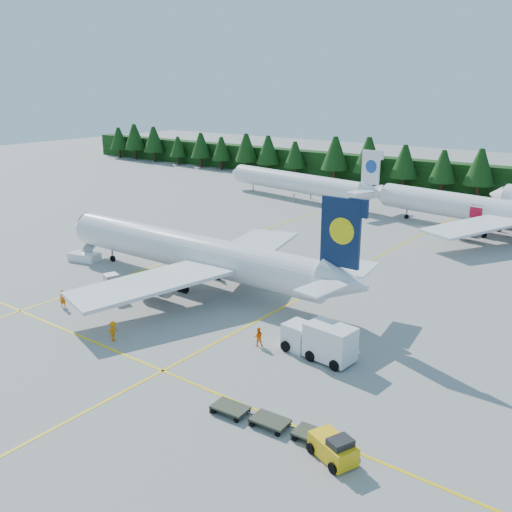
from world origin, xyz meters
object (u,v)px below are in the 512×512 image
Objects in this scene: airliner_navy at (184,251)px; baggage_tug at (334,448)px; airliner_red at (478,209)px; service_truck at (318,339)px; airstairs at (86,254)px.

baggage_tug is at bearing -31.45° from airliner_navy.
airliner_red reaches higher than service_truck.
service_truck is (21.51, -6.67, -2.07)m from airliner_navy.
airliner_red reaches higher than baggage_tug.
airstairs is at bearing -177.30° from baggage_tug.
baggage_tug is (7.72, -10.92, -0.70)m from service_truck.
airliner_navy reaches higher than baggage_tug.
airstairs is at bearing 177.61° from service_truck.
airliner_navy is 22.61m from service_truck.
service_truck is (2.44, -49.24, -1.90)m from airliner_red.
airliner_navy is 34.22m from baggage_tug.
airliner_red is at bearing 121.75° from baggage_tug.
airliner_navy is at bearing 167.91° from service_truck.
airstairs is 1.67× the size of baggage_tug.
airstairs is (-15.51, -1.78, -2.82)m from airliner_navy.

